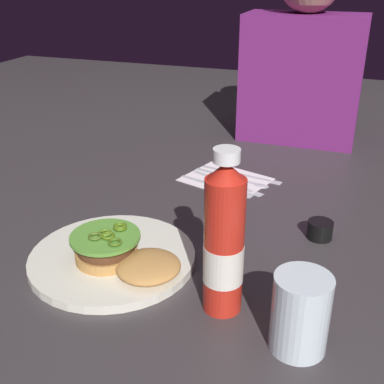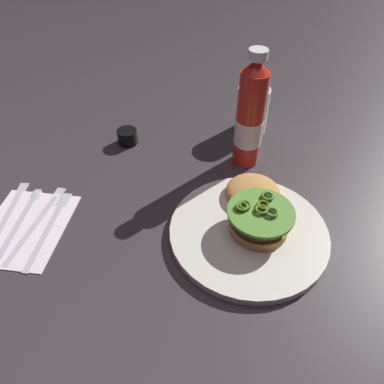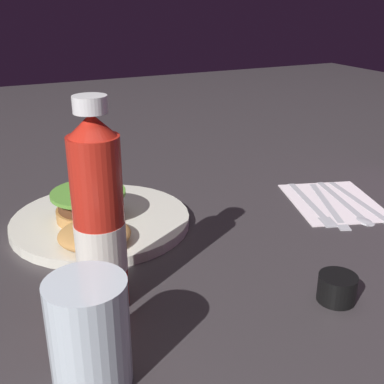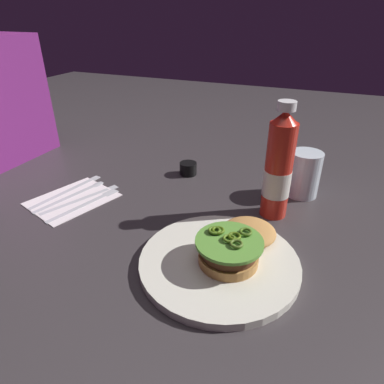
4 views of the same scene
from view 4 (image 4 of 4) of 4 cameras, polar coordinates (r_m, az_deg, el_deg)
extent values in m
plane|color=#363133|center=(0.74, -5.26, -4.54)|extent=(3.00, 3.00, 0.00)
cylinder|color=silver|center=(0.61, 4.61, -11.78)|extent=(0.28, 0.28, 0.02)
cylinder|color=#BC8343|center=(0.60, 6.17, -11.00)|extent=(0.10, 0.10, 0.02)
cylinder|color=#512D19|center=(0.59, 6.26, -9.73)|extent=(0.10, 0.10, 0.02)
cylinder|color=red|center=(0.58, 6.32, -8.87)|extent=(0.09, 0.09, 0.01)
cylinder|color=#589434|center=(0.58, 6.35, -8.40)|extent=(0.12, 0.12, 0.01)
torus|color=#4B6B13|center=(0.58, 7.22, -7.46)|extent=(0.02, 0.02, 0.01)
torus|color=#436719|center=(0.59, 9.10, -6.70)|extent=(0.02, 0.02, 0.01)
torus|color=#476912|center=(0.59, 4.45, -6.50)|extent=(0.02, 0.02, 0.01)
torus|color=#486420|center=(0.56, 7.54, -8.72)|extent=(0.02, 0.02, 0.01)
torus|color=#537A1E|center=(0.57, 6.32, -7.84)|extent=(0.02, 0.02, 0.01)
torus|color=#4D771C|center=(0.59, 3.83, -6.52)|extent=(0.02, 0.02, 0.01)
ellipsoid|color=#BC8343|center=(0.66, 9.61, -6.68)|extent=(0.10, 0.10, 0.03)
cylinder|color=red|center=(0.73, 14.39, 3.39)|extent=(0.06, 0.06, 0.21)
cone|color=red|center=(0.69, 15.58, 12.21)|extent=(0.05, 0.05, 0.02)
cylinder|color=white|center=(0.68, 15.81, 13.92)|extent=(0.04, 0.04, 0.02)
cylinder|color=white|center=(0.74, 14.15, 1.57)|extent=(0.06, 0.06, 0.06)
cylinder|color=silver|center=(0.85, 18.45, 2.93)|extent=(0.08, 0.08, 0.11)
cylinder|color=black|center=(0.93, -0.66, 4.00)|extent=(0.05, 0.05, 0.03)
cube|color=white|center=(0.86, -19.62, -1.14)|extent=(0.22, 0.20, 0.00)
cube|color=silver|center=(0.82, -18.03, -1.95)|extent=(0.19, 0.06, 0.00)
cube|color=silver|center=(0.86, -13.72, 0.11)|extent=(0.04, 0.03, 0.00)
cube|color=silver|center=(0.85, -19.13, -1.27)|extent=(0.17, 0.08, 0.00)
cube|color=silver|center=(0.87, -14.93, 0.35)|extent=(0.08, 0.05, 0.00)
cube|color=silver|center=(0.87, -20.16, -0.63)|extent=(0.19, 0.06, 0.00)
ellipsoid|color=silver|center=(0.91, -15.89, 1.38)|extent=(0.04, 0.03, 0.00)
cube|color=silver|center=(0.89, -21.15, -0.02)|extent=(0.18, 0.05, 0.00)
cube|color=silver|center=(0.93, -17.44, 1.86)|extent=(0.08, 0.03, 0.00)
camera|label=1|loc=(0.95, 59.19, 19.94)|focal=45.96mm
camera|label=2|loc=(0.33, -70.02, 30.77)|focal=33.67mm
camera|label=3|loc=(1.15, 27.07, 23.10)|focal=45.82mm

